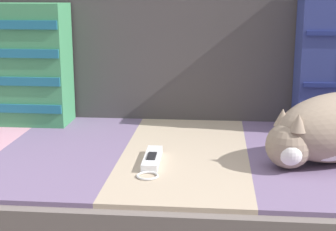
{
  "coord_description": "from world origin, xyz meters",
  "views": [
    {
      "loc": [
        0.23,
        -1.15,
        0.8
      ],
      "look_at": [
        0.11,
        0.05,
        0.5
      ],
      "focal_mm": 55.0,
      "sensor_mm": 36.0,
      "label": 1
    }
  ],
  "objects": [
    {
      "name": "sofa_backrest",
      "position": [
        0.0,
        0.48,
        0.65
      ],
      "size": [
        1.94,
        0.14,
        0.48
      ],
      "color": "#474242",
      "rests_on": "couch"
    },
    {
      "name": "sleeping_cat",
      "position": [
        0.51,
        0.04,
        0.48
      ],
      "size": [
        0.39,
        0.32,
        0.16
      ],
      "color": "gray",
      "rests_on": "couch"
    },
    {
      "name": "couch",
      "position": [
        0.0,
        0.13,
        0.2
      ],
      "size": [
        1.98,
        0.84,
        0.4
      ],
      "color": "#3D3838",
      "rests_on": "ground_plane"
    },
    {
      "name": "throw_pillow_striped",
      "position": [
        -0.39,
        0.33,
        0.58
      ],
      "size": [
        0.36,
        0.14,
        0.36
      ],
      "color": "#3D8956",
      "rests_on": "couch"
    },
    {
      "name": "game_remote_near",
      "position": [
        0.08,
        -0.02,
        0.41
      ],
      "size": [
        0.05,
        0.2,
        0.02
      ],
      "color": "white",
      "rests_on": "couch"
    }
  ]
}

